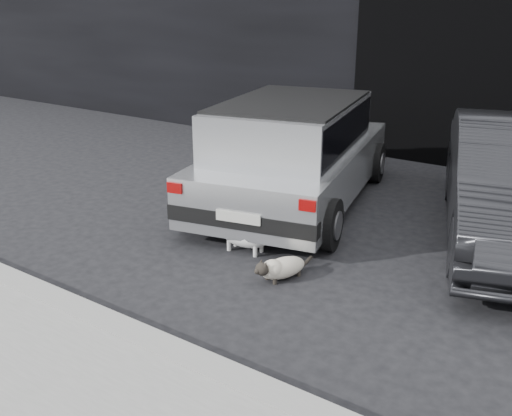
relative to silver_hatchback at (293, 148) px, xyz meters
The scene contains 6 objects.
ground 1.30m from the silver_hatchback, 65.86° to the right, with size 80.00×80.00×0.00m, color black.
garage_opening 3.39m from the silver_hatchback, 64.69° to the left, with size 4.00×0.10×2.60m, color black.
curb 3.90m from the silver_hatchback, 68.11° to the right, with size 18.00×0.25×0.12m, color gray.
silver_hatchback is the anchor object (origin of this frame).
cat_siamese 2.31m from the silver_hatchback, 62.15° to the right, with size 0.41×0.72×0.26m.
cat_white 1.76m from the silver_hatchback, 75.65° to the right, with size 0.83×0.33×0.39m.
Camera 1 is at (3.26, -5.27, 2.60)m, focal length 40.00 mm.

